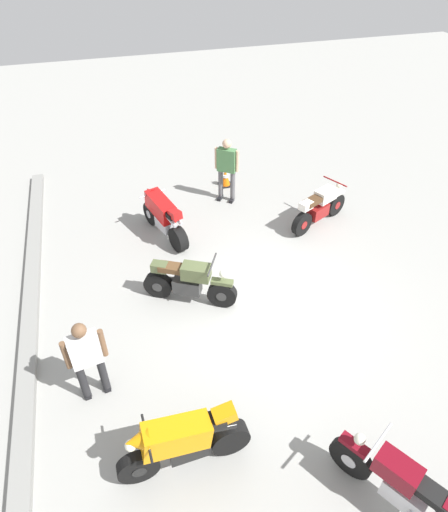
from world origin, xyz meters
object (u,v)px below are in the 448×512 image
(motorcycle_maroon_cruiser, at_px, (403,489))
(traffic_cone, at_px, (225,177))
(motorcycle_cream_vintage, at_px, (320,208))
(person_in_white_shirt, at_px, (87,357))
(motorcycle_olive_vintage, at_px, (189,282))
(motorcycle_orange_sportbike, at_px, (183,441))
(motorcycle_red_sportbike, at_px, (163,215))
(person_in_green_shirt, at_px, (227,166))

(motorcycle_maroon_cruiser, bearing_deg, traffic_cone, -32.15)
(motorcycle_cream_vintage, height_order, person_in_white_shirt, person_in_white_shirt)
(motorcycle_olive_vintage, bearing_deg, motorcycle_orange_sportbike, -75.74)
(motorcycle_cream_vintage, distance_m, person_in_white_shirt, 6.79)
(motorcycle_orange_sportbike, height_order, person_in_white_shirt, person_in_white_shirt)
(motorcycle_red_sportbike, distance_m, motorcycle_cream_vintage, 3.90)
(motorcycle_cream_vintage, relative_size, person_in_white_shirt, 1.09)
(person_in_green_shirt, bearing_deg, person_in_white_shirt, 0.03)
(motorcycle_orange_sportbike, height_order, motorcycle_maroon_cruiser, motorcycle_orange_sportbike)
(person_in_white_shirt, xyz_separation_m, traffic_cone, (6.08, -4.11, -0.69))
(motorcycle_olive_vintage, height_order, motorcycle_maroon_cruiser, motorcycle_maroon_cruiser)
(motorcycle_red_sportbike, height_order, motorcycle_orange_sportbike, same)
(person_in_green_shirt, distance_m, person_in_white_shirt, 6.62)
(motorcycle_red_sportbike, height_order, person_in_white_shirt, person_in_white_shirt)
(person_in_green_shirt, bearing_deg, motorcycle_orange_sportbike, 14.50)
(motorcycle_cream_vintage, bearing_deg, motorcycle_orange_sportbike, -157.75)
(motorcycle_maroon_cruiser, height_order, person_in_green_shirt, person_in_green_shirt)
(motorcycle_olive_vintage, height_order, motorcycle_cream_vintage, same)
(motorcycle_orange_sportbike, distance_m, traffic_cone, 8.22)
(person_in_green_shirt, relative_size, traffic_cone, 3.33)
(motorcycle_cream_vintage, xyz_separation_m, motorcycle_maroon_cruiser, (-6.50, 2.05, 0.03))
(motorcycle_orange_sportbike, bearing_deg, traffic_cone, -113.12)
(motorcycle_orange_sportbike, relative_size, motorcycle_cream_vintage, 1.07)
(motorcycle_maroon_cruiser, bearing_deg, person_in_white_shirt, 21.40)
(motorcycle_red_sportbike, xyz_separation_m, motorcycle_cream_vintage, (-0.63, -3.85, -0.11))
(motorcycle_red_sportbike, relative_size, person_in_white_shirt, 1.14)
(motorcycle_orange_sportbike, xyz_separation_m, traffic_cone, (7.67, -2.96, -0.33))
(motorcycle_cream_vintage, bearing_deg, person_in_white_shirt, -174.18)
(motorcycle_maroon_cruiser, bearing_deg, motorcycle_red_sportbike, -15.69)
(person_in_green_shirt, bearing_deg, motorcycle_olive_vintage, 8.43)
(motorcycle_olive_vintage, height_order, person_in_white_shirt, person_in_white_shirt)
(person_in_green_shirt, height_order, traffic_cone, person_in_green_shirt)
(motorcycle_red_sportbike, xyz_separation_m, motorcycle_orange_sportbike, (-5.71, 0.80, 0.00))
(motorcycle_olive_vintage, bearing_deg, person_in_green_shirt, 90.93)
(motorcycle_cream_vintage, bearing_deg, motorcycle_olive_vintage, 179.79)
(motorcycle_maroon_cruiser, height_order, traffic_cone, motorcycle_maroon_cruiser)
(person_in_white_shirt, bearing_deg, motorcycle_orange_sportbike, -152.65)
(motorcycle_olive_vintage, xyz_separation_m, traffic_cone, (4.36, -2.10, -0.23))
(motorcycle_red_sportbike, xyz_separation_m, person_in_white_shirt, (-4.13, 1.95, 0.36))
(motorcycle_red_sportbike, distance_m, person_in_green_shirt, 2.35)
(motorcycle_orange_sportbike, relative_size, person_in_green_shirt, 1.11)
(motorcycle_olive_vintage, distance_m, traffic_cone, 4.85)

